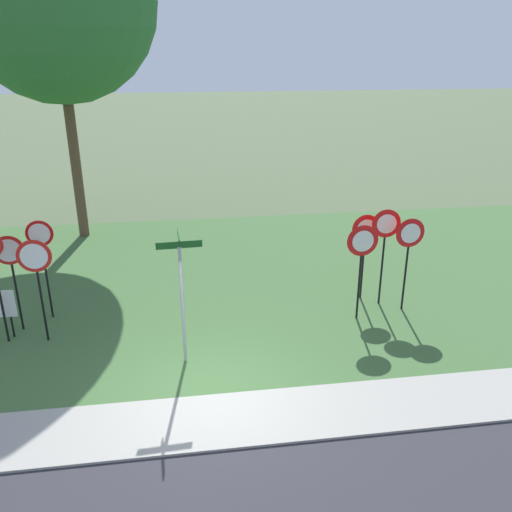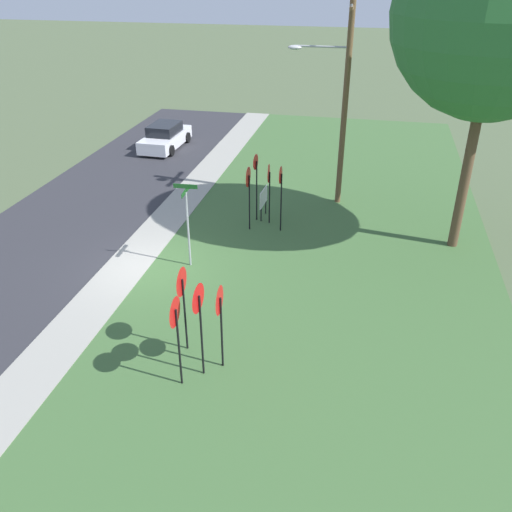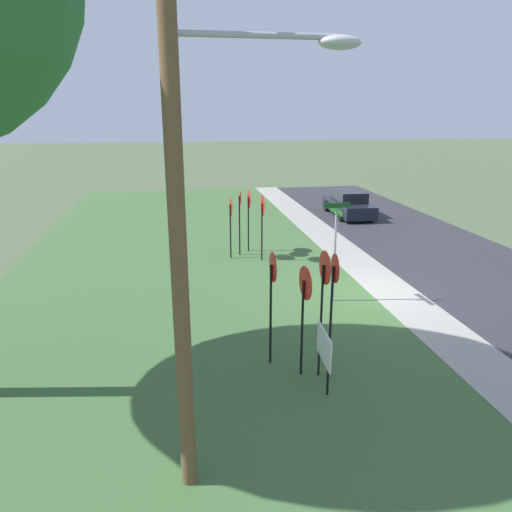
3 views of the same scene
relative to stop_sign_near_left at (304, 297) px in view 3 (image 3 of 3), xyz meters
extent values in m
plane|color=#4C5B3D|center=(4.53, -3.39, -1.85)|extent=(160.00, 160.00, 0.00)
cube|color=#2D2D33|center=(4.53, -8.19, -1.85)|extent=(44.00, 6.40, 0.01)
cube|color=#99968C|center=(4.53, -4.19, -1.82)|extent=(44.00, 1.60, 0.06)
cube|color=#3D6033|center=(4.53, 2.61, -1.83)|extent=(44.00, 12.00, 0.04)
cylinder|color=black|center=(0.00, 0.03, -0.72)|extent=(0.06, 0.06, 2.19)
cylinder|color=red|center=(0.00, -0.01, 0.32)|extent=(0.72, 0.09, 0.72)
cylinder|color=white|center=(0.00, -0.03, 0.32)|extent=(0.56, 0.06, 0.56)
cylinder|color=black|center=(0.74, -0.63, -0.68)|extent=(0.06, 0.06, 2.26)
cylinder|color=red|center=(0.74, -0.67, 0.39)|extent=(0.78, 0.04, 0.78)
cylinder|color=white|center=(0.74, -0.68, 0.39)|extent=(0.61, 0.02, 0.61)
cylinder|color=black|center=(0.60, 0.60, -0.63)|extent=(0.06, 0.06, 2.38)
cylinder|color=red|center=(0.60, 0.56, 0.51)|extent=(0.67, 0.03, 0.67)
cylinder|color=white|center=(0.60, 0.55, 0.51)|extent=(0.52, 0.01, 0.52)
cylinder|color=black|center=(-0.19, -0.54, -0.54)|extent=(0.06, 0.06, 2.54)
cylinder|color=red|center=(-0.19, -0.58, 0.68)|extent=(0.61, 0.07, 0.61)
cylinder|color=white|center=(-0.19, -0.60, 0.68)|extent=(0.47, 0.05, 0.47)
cylinder|color=black|center=(9.36, 0.12, -0.62)|extent=(0.06, 0.06, 2.39)
cone|color=red|center=(9.36, 0.08, 0.50)|extent=(0.77, 0.09, 0.77)
cone|color=white|center=(9.36, 0.06, 0.50)|extent=(0.52, 0.05, 0.52)
cylinder|color=black|center=(8.48, -0.62, -0.70)|extent=(0.06, 0.06, 2.23)
cone|color=red|center=(8.48, -0.66, 0.34)|extent=(0.81, 0.04, 0.81)
cone|color=silver|center=(8.48, -0.68, 0.34)|extent=(0.55, 0.02, 0.55)
cylinder|color=black|center=(8.97, 0.54, -0.74)|extent=(0.06, 0.06, 2.14)
cone|color=red|center=(8.97, 0.50, 0.25)|extent=(0.78, 0.05, 0.78)
cone|color=silver|center=(8.97, 0.47, 0.25)|extent=(0.53, 0.03, 0.53)
cylinder|color=black|center=(9.85, -0.30, -0.68)|extent=(0.06, 0.06, 2.26)
cone|color=red|center=(9.85, -0.34, 0.37)|extent=(0.77, 0.04, 0.77)
cone|color=silver|center=(9.85, -0.37, 0.37)|extent=(0.53, 0.02, 0.53)
cylinder|color=#9EA0A8|center=(4.01, -2.02, -0.45)|extent=(0.07, 0.07, 2.72)
cylinder|color=#9EA0A8|center=(4.01, -2.02, 0.92)|extent=(0.09, 0.09, 0.03)
cube|color=#19511E|center=(4.01, -2.02, 0.98)|extent=(0.96, 0.07, 0.15)
cube|color=#19511E|center=(4.01, -2.02, 1.15)|extent=(0.07, 0.82, 0.15)
cylinder|color=brown|center=(-2.83, 2.58, 2.69)|extent=(0.24, 0.24, 9.01)
cylinder|color=#9EA0A8|center=(-2.83, 1.51, 4.67)|extent=(0.08, 2.14, 0.08)
ellipsoid|color=#B7B7BC|center=(-2.83, 0.44, 4.61)|extent=(0.40, 0.56, 0.18)
cylinder|color=black|center=(-0.89, -0.29, -1.54)|extent=(0.05, 0.05, 0.55)
cylinder|color=black|center=(-0.12, -0.34, -1.54)|extent=(0.05, 0.05, 0.55)
cube|color=white|center=(-0.50, -0.31, -0.91)|extent=(1.10, 0.09, 0.70)
cube|color=black|center=(16.05, -6.90, -1.36)|extent=(4.48, 1.79, 0.68)
cube|color=black|center=(16.05, -6.90, -0.74)|extent=(2.25, 1.49, 0.56)
cylinder|color=black|center=(17.45, -6.07, -1.54)|extent=(0.60, 0.19, 0.60)
cylinder|color=black|center=(17.41, -7.79, -1.54)|extent=(0.60, 0.19, 0.60)
cylinder|color=black|center=(14.69, -6.01, -1.54)|extent=(0.60, 0.19, 0.60)
cylinder|color=black|center=(14.66, -7.73, -1.54)|extent=(0.60, 0.19, 0.60)
camera|label=1|loc=(4.10, -12.37, 4.78)|focal=37.07mm
camera|label=2|loc=(19.66, 3.77, 7.64)|focal=37.76mm
camera|label=3|loc=(-9.17, 2.59, 3.79)|focal=33.78mm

